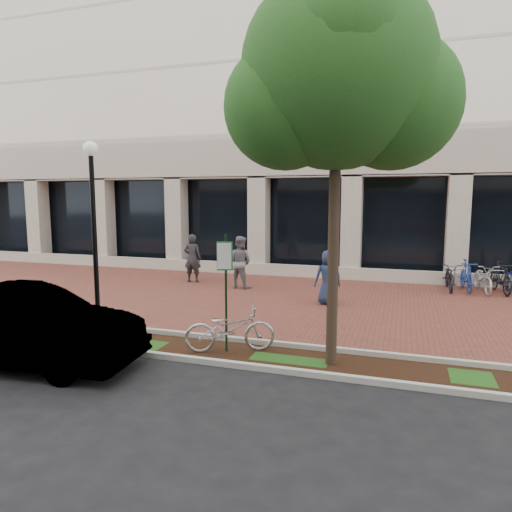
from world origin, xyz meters
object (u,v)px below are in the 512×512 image
(lamppost, at_px, (94,226))
(pedestrian_left, at_px, (193,258))
(bike_rack_cluster, at_px, (491,278))
(street_tree, at_px, (340,85))
(locked_bicycle, at_px, (230,329))
(parking_sign, at_px, (226,278))
(pedestrian_right, at_px, (328,277))
(sedan_near_curb, at_px, (22,327))
(pedestrian_mid, at_px, (240,262))

(lamppost, bearing_deg, pedestrian_left, 94.75)
(bike_rack_cluster, bearing_deg, street_tree, -123.78)
(lamppost, bearing_deg, locked_bicycle, -8.11)
(parking_sign, relative_size, pedestrian_right, 1.50)
(lamppost, height_order, sedan_near_curb, lamppost)
(street_tree, relative_size, locked_bicycle, 3.84)
(parking_sign, relative_size, pedestrian_mid, 1.33)
(pedestrian_mid, bearing_deg, sedan_near_curb, 90.00)
(pedestrian_left, bearing_deg, sedan_near_curb, 90.77)
(parking_sign, bearing_deg, street_tree, -22.88)
(pedestrian_right, distance_m, bike_rack_cluster, 6.28)
(pedestrian_right, distance_m, sedan_near_curb, 8.67)
(street_tree, bearing_deg, pedestrian_mid, 123.72)
(parking_sign, xyz_separation_m, street_tree, (2.35, -0.01, 3.82))
(street_tree, xyz_separation_m, pedestrian_mid, (-4.47, 6.69, -4.48))
(pedestrian_mid, height_order, sedan_near_curb, pedestrian_mid)
(street_tree, height_order, bike_rack_cluster, street_tree)
(parking_sign, bearing_deg, locked_bicycle, 1.33)
(pedestrian_left, height_order, pedestrian_mid, pedestrian_mid)
(parking_sign, xyz_separation_m, locked_bicycle, (0.08, 0.03, -1.11))
(pedestrian_right, xyz_separation_m, sedan_near_curb, (-4.96, -7.11, -0.07))
(pedestrian_mid, distance_m, sedan_near_curb, 8.81)
(street_tree, height_order, pedestrian_right, street_tree)
(lamppost, bearing_deg, sedan_near_curb, -86.12)
(locked_bicycle, relative_size, pedestrian_mid, 1.01)
(parking_sign, xyz_separation_m, sedan_near_curb, (-3.56, -2.00, -0.84))
(pedestrian_left, distance_m, pedestrian_right, 6.05)
(parking_sign, xyz_separation_m, bike_rack_cluster, (6.59, 8.63, -1.09))
(pedestrian_left, height_order, bike_rack_cluster, pedestrian_left)
(street_tree, xyz_separation_m, bike_rack_cluster, (4.24, 8.63, -4.91))
(locked_bicycle, bearing_deg, pedestrian_left, 6.75)
(pedestrian_mid, relative_size, bike_rack_cluster, 0.53)
(bike_rack_cluster, bearing_deg, pedestrian_left, 179.83)
(locked_bicycle, xyz_separation_m, pedestrian_left, (-4.36, 7.17, 0.44))
(pedestrian_right, height_order, sedan_near_curb, pedestrian_right)
(pedestrian_mid, relative_size, pedestrian_right, 1.13)
(lamppost, bearing_deg, street_tree, -5.49)
(pedestrian_mid, bearing_deg, bike_rack_cluster, -158.00)
(parking_sign, height_order, locked_bicycle, parking_sign)
(bike_rack_cluster, bearing_deg, sedan_near_curb, -141.32)
(pedestrian_right, bearing_deg, sedan_near_curb, 34.65)
(lamppost, distance_m, sedan_near_curb, 3.18)
(parking_sign, distance_m, sedan_near_curb, 4.17)
(parking_sign, bearing_deg, pedestrian_right, 52.03)
(lamppost, xyz_separation_m, pedestrian_mid, (1.62, 6.11, -1.68))
(street_tree, height_order, locked_bicycle, street_tree)
(lamppost, bearing_deg, pedestrian_mid, 75.17)
(bike_rack_cluster, distance_m, sedan_near_curb, 14.70)
(street_tree, height_order, sedan_near_curb, street_tree)
(pedestrian_right, bearing_deg, locked_bicycle, 54.99)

